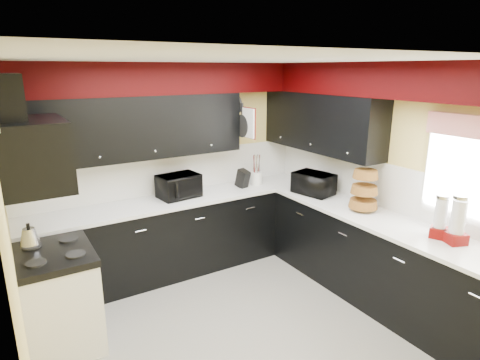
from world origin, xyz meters
The scene contains 34 objects.
ground centered at (0.00, 0.00, 0.00)m, with size 3.60×3.60×0.00m, color gray.
wall_back centered at (0.00, 1.80, 1.25)m, with size 3.60×0.06×2.50m, color #E0C666.
wall_right centered at (1.80, 0.00, 1.25)m, with size 0.06×3.60×2.50m, color #E0C666.
wall_left centered at (-1.80, 0.00, 1.25)m, with size 0.06×3.60×2.50m, color #E0C666.
ceiling centered at (0.00, 0.00, 2.50)m, with size 3.60×3.60×0.06m, color white.
cab_back centered at (0.00, 1.50, 0.45)m, with size 3.60×0.60×0.90m, color black.
cab_right centered at (1.50, -0.30, 0.45)m, with size 0.60×3.00×0.90m, color black.
counter_back centered at (0.00, 1.50, 0.92)m, with size 3.62×0.64×0.04m, color white.
counter_right centered at (1.50, -0.30, 0.92)m, with size 0.64×3.02×0.04m, color white.
splash_back centered at (0.00, 1.79, 1.19)m, with size 3.60×0.02×0.50m, color white.
splash_right centered at (1.79, 0.00, 1.19)m, with size 0.02×3.60×0.50m, color white.
upper_back centered at (-0.50, 1.62, 1.80)m, with size 2.60×0.35×0.70m, color black.
upper_right centered at (1.62, 0.90, 1.80)m, with size 0.35×1.80×0.70m, color black.
soffit_back centered at (0.00, 1.62, 2.33)m, with size 3.60×0.36×0.35m, color black.
soffit_right centered at (1.62, -0.18, 2.33)m, with size 0.36×3.24×0.35m, color black.
stove centered at (-1.50, 0.75, 0.43)m, with size 0.60×0.75×0.86m, color white.
cooktop centered at (-1.50, 0.75, 0.89)m, with size 0.62×0.77×0.06m, color black.
hood centered at (-1.55, 0.75, 1.78)m, with size 0.50×0.78×0.55m, color black.
hood_duct centered at (-1.68, 0.75, 2.20)m, with size 0.24×0.40×0.40m, color black.
window centered at (1.79, -0.90, 1.55)m, with size 0.03×0.86×0.96m, color white, non-canonical shape.
valance centered at (1.73, -0.90, 1.95)m, with size 0.04×0.88×0.20m, color red.
pan_top centered at (0.82, 1.55, 2.00)m, with size 0.03×0.22×0.40m, color black, non-canonical shape.
pan_mid centered at (0.82, 1.42, 1.75)m, with size 0.03×0.28×0.46m, color black, non-canonical shape.
pan_low centered at (0.82, 1.68, 1.72)m, with size 0.03×0.24×0.42m, color black, non-canonical shape.
cut_board centered at (0.83, 1.30, 1.80)m, with size 0.03×0.26×0.35m, color white.
baskets centered at (1.52, 0.05, 1.18)m, with size 0.27×0.27×0.50m, color brown, non-canonical shape.
deco_plate centered at (1.77, -0.35, 2.25)m, with size 0.03×0.24×0.24m, color white, non-canonical shape.
toaster_oven centered at (0.00, 1.53, 1.08)m, with size 0.47×0.39×0.28m, color black.
microwave centered at (1.46, 0.78, 1.07)m, with size 0.48×0.32×0.26m, color black.
utensil_crock centered at (1.10, 1.51, 1.02)m, with size 0.16×0.16×0.17m, color white.
knife_block centered at (0.86, 1.47, 1.06)m, with size 0.11×0.15×0.23m, color black.
kettle centered at (-1.65, 0.99, 1.00)m, with size 0.18×0.18×0.16m, color #A6A5AA, non-canonical shape.
dispenser_a centered at (1.55, -0.82, 1.13)m, with size 0.14×0.14×0.38m, color #5A180A, non-canonical shape.
dispenser_b centered at (1.56, -0.97, 1.15)m, with size 0.16×0.16×0.43m, color maroon, non-canonical shape.
Camera 1 is at (-1.77, -2.77, 2.44)m, focal length 30.00 mm.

